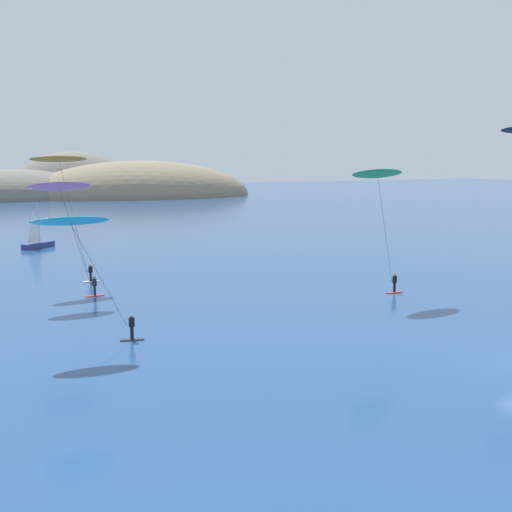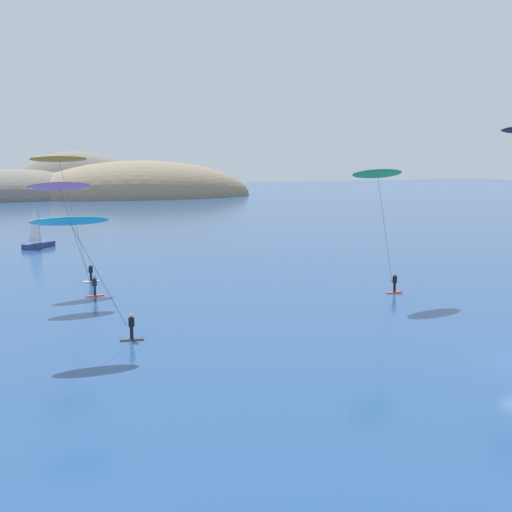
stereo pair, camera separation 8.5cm
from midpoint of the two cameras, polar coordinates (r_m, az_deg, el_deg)
The scene contains 6 objects.
headland_island at distance 214.78m, azimuth -14.67°, elevation 5.09°, with size 116.66×54.58×29.43m.
sailboat_near at distance 89.35m, azimuth -18.70°, elevation 1.12°, with size 5.21×4.51×5.70m.
kitesurfer_cyan at distance 39.97m, azimuth -15.75°, elevation 2.07°, with size 6.64×1.63×8.10m.
kitesurfer_green at distance 54.08m, azimuth 10.81°, elevation 6.53°, with size 5.92×2.22×10.74m.
kitesurfer_pink at distance 54.16m, azimuth -16.87°, elevation 5.24°, with size 5.81×1.64×9.75m.
kitesurfer_orange at distance 60.70m, azimuth -16.95°, elevation 7.41°, with size 6.01×2.21×11.84m.
Camera 1 is at (-29.54, -23.70, 11.21)m, focal length 45.00 mm.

